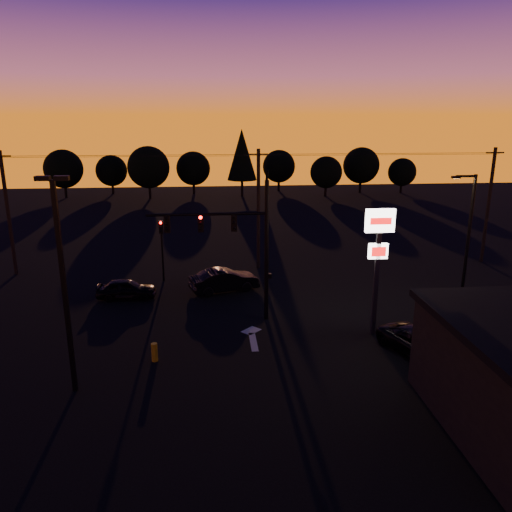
{
  "coord_description": "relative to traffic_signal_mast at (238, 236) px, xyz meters",
  "views": [
    {
      "loc": [
        -1.52,
        -22.6,
        11.37
      ],
      "look_at": [
        1.0,
        5.0,
        3.5
      ],
      "focal_mm": 35.0,
      "sensor_mm": 36.0,
      "label": 1
    }
  ],
  "objects": [
    {
      "name": "ground",
      "position": [
        0.1,
        -3.99,
        -4.94
      ],
      "size": [
        120.0,
        120.0,
        0.0
      ],
      "primitive_type": "plane",
      "color": "black",
      "rests_on": "ground"
    },
    {
      "name": "lane_arrow",
      "position": [
        0.6,
        -2.33,
        -4.93
      ],
      "size": [
        1.2,
        3.1,
        0.01
      ],
      "color": "beige",
      "rests_on": "ground"
    },
    {
      "name": "traffic_signal_mast",
      "position": [
        0.0,
        0.0,
        0.0
      ],
      "size": [
        6.79,
        0.52,
        8.58
      ],
      "color": "black",
      "rests_on": "ground"
    },
    {
      "name": "secondary_signal",
      "position": [
        -4.9,
        7.49,
        -2.07
      ],
      "size": [
        0.3,
        0.31,
        4.35
      ],
      "color": "black",
      "rests_on": "ground"
    },
    {
      "name": "parking_lot_light",
      "position": [
        -7.4,
        -6.99,
        0.33
      ],
      "size": [
        1.25,
        0.3,
        9.14
      ],
      "color": "black",
      "rests_on": "ground"
    },
    {
      "name": "pylon_sign",
      "position": [
        7.1,
        -2.49,
        -0.02
      ],
      "size": [
        1.5,
        0.28,
        6.8
      ],
      "color": "black",
      "rests_on": "ground"
    },
    {
      "name": "streetlight",
      "position": [
        14.01,
        1.51,
        -0.52
      ],
      "size": [
        1.55,
        0.35,
        8.0
      ],
      "color": "black",
      "rests_on": "ground"
    },
    {
      "name": "utility_pole_0",
      "position": [
        -15.9,
        10.01,
        -0.34
      ],
      "size": [
        1.4,
        0.26,
        9.0
      ],
      "color": "black",
      "rests_on": "ground"
    },
    {
      "name": "utility_pole_1",
      "position": [
        2.1,
        10.01,
        -0.34
      ],
      "size": [
        1.4,
        0.26,
        9.0
      ],
      "color": "black",
      "rests_on": "ground"
    },
    {
      "name": "utility_pole_2",
      "position": [
        20.1,
        10.01,
        -0.34
      ],
      "size": [
        1.4,
        0.26,
        9.0
      ],
      "color": "black",
      "rests_on": "ground"
    },
    {
      "name": "power_wires",
      "position": [
        2.1,
        10.01,
        3.63
      ],
      "size": [
        36.0,
        1.22,
        0.07
      ],
      "color": "black",
      "rests_on": "ground"
    },
    {
      "name": "bollard",
      "position": [
        -4.28,
        -4.63,
        -4.48
      ],
      "size": [
        0.3,
        0.3,
        0.91
      ],
      "primitive_type": "cylinder",
      "color": "#A7840C",
      "rests_on": "ground"
    },
    {
      "name": "tree_0",
      "position": [
        -21.9,
        46.01,
        -0.88
      ],
      "size": [
        5.36,
        5.36,
        6.74
      ],
      "color": "black",
      "rests_on": "ground"
    },
    {
      "name": "tree_1",
      "position": [
        -15.9,
        49.01,
        -1.5
      ],
      "size": [
        4.54,
        4.54,
        5.71
      ],
      "color": "black",
      "rests_on": "ground"
    },
    {
      "name": "tree_2",
      "position": [
        -9.9,
        44.01,
        -0.57
      ],
      "size": [
        5.77,
        5.78,
        7.26
      ],
      "color": "black",
      "rests_on": "ground"
    },
    {
      "name": "tree_3",
      "position": [
        -3.9,
        48.01,
        -1.19
      ],
      "size": [
        4.95,
        4.95,
        6.22
      ],
      "color": "black",
      "rests_on": "ground"
    },
    {
      "name": "tree_4",
      "position": [
        3.1,
        45.01,
        0.99
      ],
      "size": [
        4.18,
        4.18,
        9.5
      ],
      "color": "black",
      "rests_on": "ground"
    },
    {
      "name": "tree_5",
      "position": [
        9.1,
        50.01,
        -1.19
      ],
      "size": [
        4.95,
        4.95,
        6.22
      ],
      "color": "black",
      "rests_on": "ground"
    },
    {
      "name": "tree_6",
      "position": [
        15.1,
        44.01,
        -1.5
      ],
      "size": [
        4.54,
        4.54,
        5.71
      ],
      "color": "black",
      "rests_on": "ground"
    },
    {
      "name": "tree_7",
      "position": [
        21.1,
        47.01,
        -0.88
      ],
      "size": [
        5.36,
        5.36,
        6.74
      ],
      "color": "black",
      "rests_on": "ground"
    },
    {
      "name": "tree_8",
      "position": [
        27.1,
        46.01,
        -1.82
      ],
      "size": [
        4.12,
        4.12,
        5.19
      ],
      "color": "black",
      "rests_on": "ground"
    },
    {
      "name": "car_left",
      "position": [
        -6.95,
        4.15,
        -4.3
      ],
      "size": [
        3.74,
        1.52,
        1.27
      ],
      "primitive_type": "imported",
      "rotation": [
        0.0,
        0.0,
        1.57
      ],
      "color": "black",
      "rests_on": "ground"
    },
    {
      "name": "car_mid",
      "position": [
        -0.65,
        4.95,
        -4.19
      ],
      "size": [
        4.83,
        2.89,
        1.5
      ],
      "primitive_type": "imported",
      "rotation": [
        0.0,
        0.0,
        1.88
      ],
      "color": "black",
      "rests_on": "ground"
    },
    {
      "name": "suv_parked",
      "position": [
        8.56,
        -5.1,
        -4.33
      ],
      "size": [
        3.54,
        4.84,
        1.22
      ],
      "primitive_type": "imported",
      "rotation": [
        0.0,
        0.0,
        0.39
      ],
      "color": "black",
      "rests_on": "ground"
    }
  ]
}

